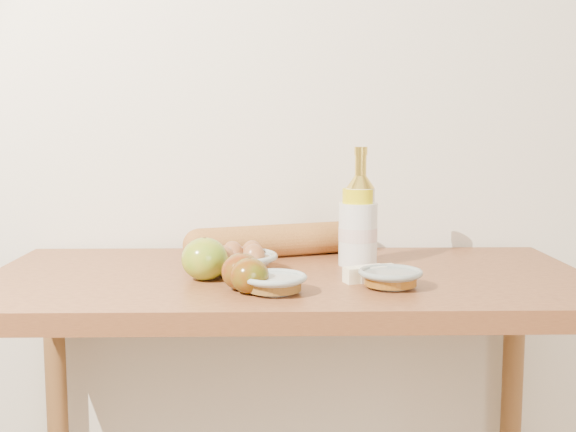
% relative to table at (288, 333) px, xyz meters
% --- Properties ---
extents(back_wall, '(3.50, 0.02, 2.60)m').
position_rel_table_xyz_m(back_wall, '(0.00, 0.33, 0.52)').
color(back_wall, silver).
rests_on(back_wall, ground).
extents(table, '(1.20, 0.60, 0.90)m').
position_rel_table_xyz_m(table, '(0.00, 0.00, 0.00)').
color(table, brown).
rests_on(table, ground).
extents(bourbon_bottle, '(0.07, 0.07, 0.25)m').
position_rel_table_xyz_m(bourbon_bottle, '(0.15, 0.09, 0.23)').
color(bourbon_bottle, beige).
rests_on(bourbon_bottle, table).
extents(cream_bottle, '(0.10, 0.10, 0.16)m').
position_rel_table_xyz_m(cream_bottle, '(0.15, 0.09, 0.20)').
color(cream_bottle, silver).
rests_on(cream_bottle, table).
extents(egg_bowl, '(0.21, 0.21, 0.06)m').
position_rel_table_xyz_m(egg_bowl, '(-0.10, 0.02, 0.15)').
color(egg_bowl, '#98A6A0').
rests_on(egg_bowl, table).
extents(baguette, '(0.44, 0.21, 0.07)m').
position_rel_table_xyz_m(baguette, '(-0.02, 0.19, 0.16)').
color(baguette, '#BC7B39').
rests_on(baguette, table).
extents(apple_yellowgreen, '(0.09, 0.09, 0.08)m').
position_rel_table_xyz_m(apple_yellowgreen, '(-0.16, -0.06, 0.16)').
color(apple_yellowgreen, '#A09320').
rests_on(apple_yellowgreen, table).
extents(apple_redgreen_front, '(0.08, 0.08, 0.07)m').
position_rel_table_xyz_m(apple_redgreen_front, '(-0.09, -0.14, 0.16)').
color(apple_redgreen_front, maroon).
rests_on(apple_redgreen_front, table).
extents(apple_redgreen_right, '(0.09, 0.09, 0.06)m').
position_rel_table_xyz_m(apple_redgreen_right, '(-0.07, -0.17, 0.16)').
color(apple_redgreen_right, maroon).
rests_on(apple_redgreen_right, table).
extents(sugar_bowl, '(0.13, 0.13, 0.03)m').
position_rel_table_xyz_m(sugar_bowl, '(-0.03, -0.17, 0.14)').
color(sugar_bowl, '#95A29E').
rests_on(sugar_bowl, table).
extents(syrup_bowl, '(0.14, 0.14, 0.03)m').
position_rel_table_xyz_m(syrup_bowl, '(0.19, -0.13, 0.14)').
color(syrup_bowl, gray).
rests_on(syrup_bowl, table).
extents(butter_stick, '(0.11, 0.06, 0.03)m').
position_rel_table_xyz_m(butter_stick, '(0.16, -0.08, 0.14)').
color(butter_stick, '#FFF5C5').
rests_on(butter_stick, table).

